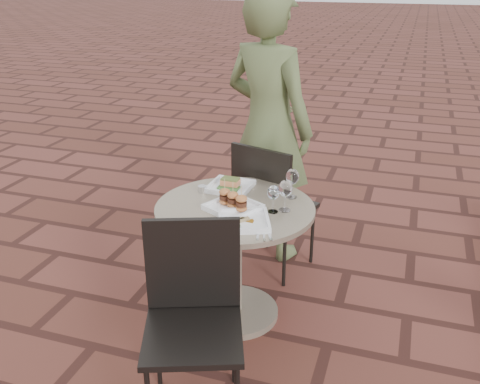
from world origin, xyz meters
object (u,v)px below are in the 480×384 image
(plate_tuna, at_px, (244,220))
(plate_salmon, at_px, (230,186))
(chair_far, at_px, (269,199))
(chair_near, at_px, (193,304))
(diner, at_px, (268,128))
(plate_sliders, at_px, (233,204))
(cafe_table, at_px, (235,245))

(plate_tuna, bearing_deg, plate_salmon, 117.69)
(chair_far, distance_m, plate_salmon, 0.41)
(chair_near, xyz_separation_m, diner, (-0.09, 1.57, 0.39))
(chair_far, height_order, diner, diner)
(chair_near, distance_m, plate_tuna, 0.56)
(plate_sliders, bearing_deg, plate_salmon, 112.17)
(chair_near, bearing_deg, chair_far, 68.48)
(chair_far, xyz_separation_m, chair_near, (-0.01, -1.26, 0.00))
(cafe_table, relative_size, plate_tuna, 2.64)
(cafe_table, xyz_separation_m, diner, (-0.05, 0.87, 0.46))
(diner, relative_size, plate_tuna, 5.53)
(cafe_table, distance_m, chair_far, 0.56)
(diner, bearing_deg, plate_salmon, 105.87)
(plate_salmon, bearing_deg, diner, 84.78)
(plate_salmon, distance_m, plate_tuna, 0.48)
(plate_salmon, height_order, plate_tuna, plate_salmon)
(chair_far, height_order, plate_sliders, chair_far)
(cafe_table, relative_size, chair_far, 0.97)
(diner, distance_m, plate_sliders, 0.93)
(plate_tuna, bearing_deg, chair_near, -98.44)
(cafe_table, relative_size, plate_sliders, 2.65)
(chair_near, bearing_deg, diner, 72.30)
(plate_sliders, xyz_separation_m, plate_tuna, (0.11, -0.14, -0.02))
(plate_sliders, relative_size, plate_tuna, 1.00)
(chair_far, height_order, plate_tuna, chair_far)
(chair_far, distance_m, plate_tuna, 0.77)
(plate_salmon, xyz_separation_m, plate_sliders, (0.11, -0.28, 0.02))
(chair_far, relative_size, plate_tuna, 2.73)
(chair_near, xyz_separation_m, plate_salmon, (-0.15, 0.94, 0.20))
(plate_sliders, bearing_deg, plate_tuna, -53.14)
(chair_near, distance_m, plate_salmon, 0.97)
(plate_salmon, bearing_deg, plate_sliders, -67.83)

